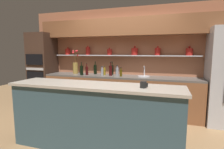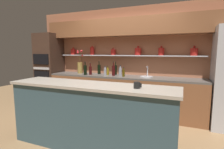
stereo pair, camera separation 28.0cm
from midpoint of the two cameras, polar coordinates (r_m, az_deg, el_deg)
ground_plane at (r=3.37m, az=-0.41°, el=-19.01°), size 12.00×12.00×0.00m
back_wall_unit at (r=4.47m, az=7.22°, el=8.00°), size 5.20×0.44×2.60m
back_counter_unit at (r=4.34m, az=5.06°, el=-6.48°), size 3.78×0.62×0.92m
island_counter at (r=2.78m, az=-4.25°, el=-13.46°), size 2.63×0.61×1.02m
oven_tower at (r=5.33m, az=-18.33°, el=1.69°), size 0.62×0.64×2.01m
flower_vase at (r=4.81m, az=-8.76°, el=2.71°), size 0.17×0.16×0.63m
sink_fixture at (r=4.12m, az=13.13°, el=-0.53°), size 0.29×0.29×0.25m
bottle_spirit_0 at (r=4.34m, az=4.57°, el=1.06°), size 0.08×0.08×0.25m
bottle_wine_1 at (r=4.47m, az=-5.27°, el=1.39°), size 0.07×0.07×0.30m
bottle_wine_2 at (r=4.60m, az=-2.50°, el=1.74°), size 0.08×0.08×0.33m
bottle_wine_3 at (r=4.44m, az=-6.96°, el=1.48°), size 0.08×0.08×0.33m
bottle_oil_4 at (r=4.42m, az=0.43°, el=1.05°), size 0.06×0.06×0.23m
bottle_spirit_5 at (r=4.27m, az=-0.40°, el=0.92°), size 0.06×0.06×0.24m
bottle_wine_6 at (r=4.27m, az=2.38°, el=1.34°), size 0.08×0.08×0.34m
bottle_wine_7 at (r=4.45m, az=2.97°, el=1.58°), size 0.07×0.07×0.34m
bottle_oil_8 at (r=4.13m, az=5.70°, el=0.51°), size 0.06×0.06×0.22m
coffee_mug at (r=2.36m, az=11.53°, el=-3.44°), size 0.11×0.09×0.09m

